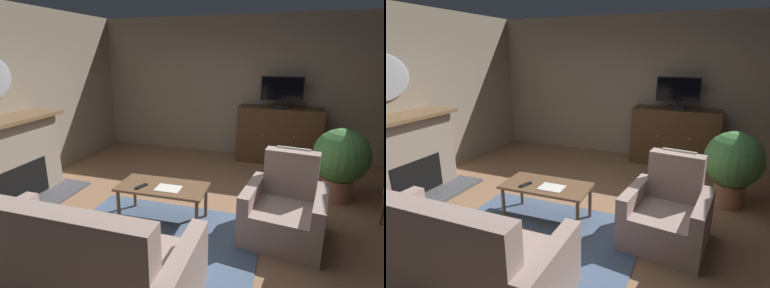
% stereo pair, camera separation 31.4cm
% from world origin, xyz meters
% --- Properties ---
extents(ground_plane, '(6.42, 6.53, 0.04)m').
position_xyz_m(ground_plane, '(0.00, 0.00, -0.02)').
color(ground_plane, '#936B4C').
extents(wall_back, '(6.42, 0.10, 2.76)m').
position_xyz_m(wall_back, '(0.00, 3.01, 1.38)').
color(wall_back, gray).
rests_on(wall_back, ground_plane).
extents(wall_left, '(0.10, 6.53, 2.76)m').
position_xyz_m(wall_left, '(-2.96, 0.00, 1.38)').
color(wall_left, gray).
rests_on(wall_left, ground_plane).
extents(rug_central, '(2.24, 1.83, 0.01)m').
position_xyz_m(rug_central, '(-0.28, -0.58, 0.01)').
color(rug_central, slate).
rests_on(rug_central, ground_plane).
extents(fireplace, '(0.97, 1.69, 1.21)m').
position_xyz_m(fireplace, '(-2.63, -0.24, 0.58)').
color(fireplace, '#4C4C51').
rests_on(fireplace, ground_plane).
extents(tv_cabinet, '(1.55, 0.54, 1.07)m').
position_xyz_m(tv_cabinet, '(0.86, 2.66, 0.51)').
color(tv_cabinet, '#352315').
rests_on(tv_cabinet, ground_plane).
extents(television, '(0.76, 0.20, 0.58)m').
position_xyz_m(television, '(0.86, 2.61, 1.37)').
color(television, black).
rests_on(television, tv_cabinet).
extents(coffee_table, '(1.11, 0.57, 0.47)m').
position_xyz_m(coffee_table, '(-0.40, -0.07, 0.42)').
color(coffee_table, brown).
rests_on(coffee_table, ground_plane).
extents(tv_remote, '(0.11, 0.18, 0.02)m').
position_xyz_m(tv_remote, '(-0.63, -0.19, 0.48)').
color(tv_remote, black).
rests_on(tv_remote, coffee_table).
extents(folded_newspaper, '(0.30, 0.23, 0.01)m').
position_xyz_m(folded_newspaper, '(-0.30, -0.13, 0.48)').
color(folded_newspaper, silver).
rests_on(folded_newspaper, coffee_table).
extents(sofa_floral, '(2.01, 0.90, 0.99)m').
position_xyz_m(sofa_floral, '(-0.58, -1.49, 0.32)').
color(sofa_floral, '#A3897F').
rests_on(sofa_floral, ground_plane).
extents(armchair_in_far_corner, '(0.97, 0.94, 0.98)m').
position_xyz_m(armchair_in_far_corner, '(1.06, 0.01, 0.31)').
color(armchair_in_far_corner, '#A3897F').
rests_on(armchair_in_far_corner, ground_plane).
extents(potted_plant_small_fern_corner, '(0.77, 0.77, 1.06)m').
position_xyz_m(potted_plant_small_fern_corner, '(1.76, 1.22, 0.62)').
color(potted_plant_small_fern_corner, '#99664C').
rests_on(potted_plant_small_fern_corner, ground_plane).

